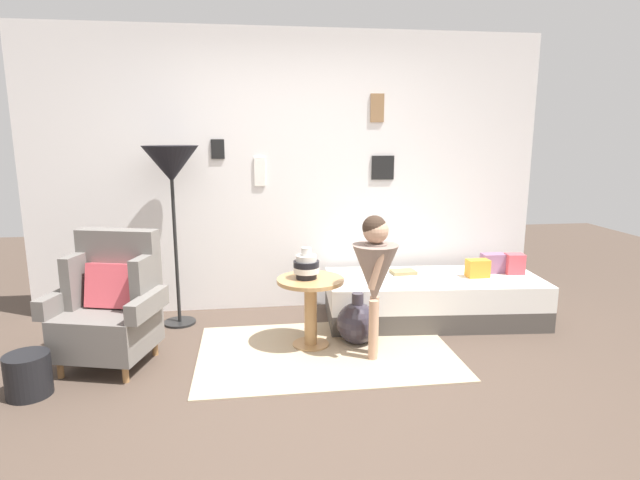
# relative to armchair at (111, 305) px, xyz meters

# --- Properties ---
(ground_plane) EXTENTS (12.00, 12.00, 0.00)m
(ground_plane) POSITION_rel_armchair_xyz_m (1.41, -0.80, -0.44)
(ground_plane) COLOR #4C3D33
(gallery_wall) EXTENTS (4.80, 0.12, 2.60)m
(gallery_wall) POSITION_rel_armchair_xyz_m (1.41, 1.15, 0.86)
(gallery_wall) COLOR silver
(gallery_wall) RESTS_ON ground
(rug) EXTENTS (1.95, 1.26, 0.01)m
(rug) POSITION_rel_armchair_xyz_m (1.57, -0.05, -0.43)
(rug) COLOR tan
(rug) RESTS_ON ground
(armchair) EXTENTS (0.86, 0.73, 0.97)m
(armchair) POSITION_rel_armchair_xyz_m (0.00, 0.00, 0.00)
(armchair) COLOR #9E7042
(armchair) RESTS_ON ground
(daybed) EXTENTS (1.96, 0.95, 0.40)m
(daybed) POSITION_rel_armchair_xyz_m (2.64, 0.55, -0.24)
(daybed) COLOR #4C4742
(daybed) RESTS_ON ground
(pillow_head) EXTENTS (0.17, 0.13, 0.18)m
(pillow_head) POSITION_rel_armchair_xyz_m (3.42, 0.56, 0.05)
(pillow_head) COLOR #D64C56
(pillow_head) RESTS_ON daybed
(pillow_mid) EXTENTS (0.22, 0.12, 0.18)m
(pillow_mid) POSITION_rel_armchair_xyz_m (3.24, 0.63, 0.05)
(pillow_mid) COLOR gray
(pillow_mid) RESTS_ON daybed
(pillow_back) EXTENTS (0.20, 0.12, 0.16)m
(pillow_back) POSITION_rel_armchair_xyz_m (3.03, 0.50, 0.04)
(pillow_back) COLOR orange
(pillow_back) RESTS_ON daybed
(side_table) EXTENTS (0.53, 0.53, 0.56)m
(side_table) POSITION_rel_armchair_xyz_m (1.47, 0.10, -0.05)
(side_table) COLOR tan
(side_table) RESTS_ON ground
(vase_striped) EXTENTS (0.20, 0.20, 0.25)m
(vase_striped) POSITION_rel_armchair_xyz_m (1.44, 0.11, 0.22)
(vase_striped) COLOR black
(vase_striped) RESTS_ON side_table
(floor_lamp) EXTENTS (0.47, 0.47, 1.57)m
(floor_lamp) POSITION_rel_armchair_xyz_m (0.37, 0.75, 0.93)
(floor_lamp) COLOR black
(floor_lamp) RESTS_ON ground
(person_child) EXTENTS (0.34, 0.34, 1.09)m
(person_child) POSITION_rel_armchair_xyz_m (1.92, -0.18, 0.25)
(person_child) COLOR tan
(person_child) RESTS_ON ground
(book_on_daybed) EXTENTS (0.23, 0.17, 0.03)m
(book_on_daybed) POSITION_rel_armchair_xyz_m (2.41, 0.70, -0.02)
(book_on_daybed) COLOR #958153
(book_on_daybed) RESTS_ON daybed
(demijohn_near) EXTENTS (0.34, 0.34, 0.42)m
(demijohn_near) POSITION_rel_armchair_xyz_m (1.85, 0.10, -0.27)
(demijohn_near) COLOR #332D38
(demijohn_near) RESTS_ON ground
(magazine_basket) EXTENTS (0.28, 0.28, 0.28)m
(magazine_basket) POSITION_rel_armchair_xyz_m (-0.42, -0.45, -0.30)
(magazine_basket) COLOR black
(magazine_basket) RESTS_ON ground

